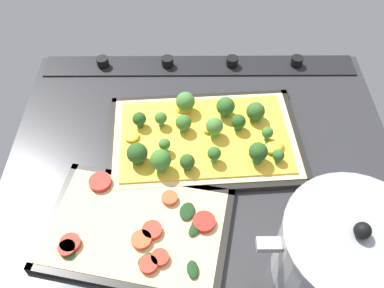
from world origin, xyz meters
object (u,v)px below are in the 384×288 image
Objects in this scene: cooking_pot at (346,254)px; baking_tray_front at (204,140)px; baking_tray_back at (137,229)px; veggie_pizza_back at (138,228)px; broccoli_pizza at (203,135)px.

baking_tray_front is at bearing -52.97° from cooking_pot.
baking_tray_back is 1.09× the size of veggie_pizza_back.
cooking_pot is (-20.75, 26.99, 4.20)cm from broccoli_pizza.
cooking_pot is (-20.53, 27.21, 6.07)cm from baking_tray_front.
broccoli_pizza is at bearing -121.17° from baking_tray_back.
cooking_pot is at bearing 167.41° from veggie_pizza_back.
cooking_pot is at bearing 127.55° from broccoli_pizza.
cooking_pot is at bearing 167.27° from baking_tray_back.
broccoli_pizza reaches higher than baking_tray_back.
baking_tray_back is at bearing -33.00° from veggie_pizza_back.
baking_tray_back is 0.79cm from veggie_pizza_back.
baking_tray_front is at bearing -121.35° from baking_tray_back.
baking_tray_front is 1.44× the size of cooking_pot.
baking_tray_front is 34.63cm from cooking_pot.
veggie_pizza_back is (11.89, 19.97, 0.77)cm from baking_tray_front.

